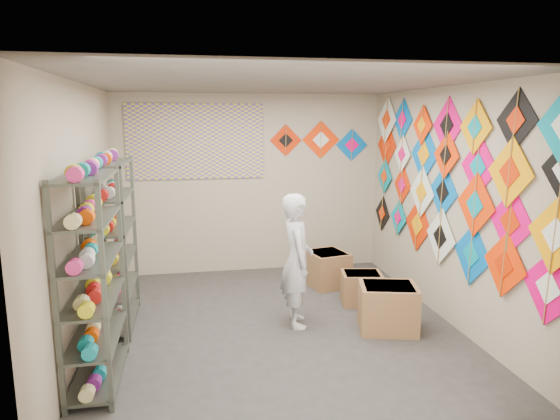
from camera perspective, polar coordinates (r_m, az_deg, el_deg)
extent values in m
plane|color=#302D2A|center=(5.83, -0.44, -13.25)|extent=(4.50, 4.50, 0.00)
plane|color=tan|center=(7.62, -3.43, 2.99)|extent=(4.00, 0.00, 4.00)
plane|color=tan|center=(3.30, 6.48, -7.21)|extent=(4.00, 0.00, 4.00)
plane|color=tan|center=(5.45, -21.65, -0.79)|extent=(0.00, 4.50, 4.50)
plane|color=tan|center=(6.09, 18.39, 0.55)|extent=(0.00, 4.50, 4.50)
plane|color=slate|center=(5.34, -0.48, 14.30)|extent=(4.50, 4.50, 0.00)
cube|color=#4C5147|center=(4.69, -20.61, -7.53)|extent=(0.40, 1.10, 1.90)
cube|color=#4C5147|center=(5.93, -18.49, -3.68)|extent=(0.40, 1.10, 1.90)
cylinder|color=#F63186|center=(4.21, -21.81, -8.29)|extent=(0.12, 0.10, 0.12)
cylinder|color=#FF4A03|center=(4.39, -21.33, -7.49)|extent=(0.12, 0.10, 0.12)
cylinder|color=yellow|center=(4.57, -20.89, -6.76)|extent=(0.12, 0.10, 0.12)
cylinder|color=silver|center=(4.75, -20.49, -6.08)|extent=(0.12, 0.10, 0.12)
cylinder|color=red|center=(4.94, -20.12, -5.45)|extent=(0.12, 0.10, 0.12)
cylinder|color=#82228B|center=(5.12, -19.77, -4.87)|extent=(0.12, 0.10, 0.12)
cylinder|color=#ECD98B|center=(5.44, -19.22, -3.93)|extent=(0.12, 0.10, 0.12)
cylinder|color=teal|center=(5.63, -18.93, -3.45)|extent=(0.12, 0.10, 0.12)
cylinder|color=#F63186|center=(5.81, -18.67, -3.00)|extent=(0.12, 0.10, 0.12)
cylinder|color=#FF4A03|center=(6.00, -18.42, -2.58)|extent=(0.12, 0.10, 0.12)
cylinder|color=yellow|center=(6.18, -18.18, -2.18)|extent=(0.12, 0.10, 0.12)
cylinder|color=silver|center=(6.37, -17.96, -1.80)|extent=(0.12, 0.10, 0.12)
cube|color=#F20067|center=(4.75, 28.39, -7.83)|extent=(0.03, 0.67, 0.67)
cube|color=#FF3000|center=(5.17, 24.26, -5.73)|extent=(0.03, 0.64, 0.64)
cube|color=#005FBC|center=(5.65, 21.06, -4.75)|extent=(0.03, 0.68, 0.68)
cube|color=silver|center=(6.17, 17.86, -2.92)|extent=(0.02, 0.68, 0.68)
cube|color=red|center=(6.73, 15.45, -1.62)|extent=(0.02, 0.71, 0.71)
cube|color=#00879F|center=(7.22, 13.37, -0.85)|extent=(0.03, 0.51, 0.51)
cube|color=black|center=(7.81, 11.63, -0.36)|extent=(0.03, 0.54, 0.54)
cube|color=#FF9D00|center=(4.60, 28.98, -2.53)|extent=(0.03, 0.66, 0.66)
cube|color=#F20067|center=(5.07, 24.86, -1.23)|extent=(0.02, 0.65, 0.65)
cube|color=#FF3000|center=(5.51, 21.43, 0.57)|extent=(0.01, 0.68, 0.68)
cube|color=#005FBC|center=(6.11, 18.12, 2.01)|extent=(0.03, 0.65, 0.65)
cube|color=silver|center=(6.55, 15.89, 1.98)|extent=(0.01, 0.65, 0.65)
cube|color=red|center=(7.11, 13.81, 2.80)|extent=(0.02, 0.54, 0.54)
cube|color=#00879F|center=(7.65, 11.85, 3.78)|extent=(0.02, 0.53, 0.53)
cube|color=#FF9D00|center=(5.03, 24.80, 3.91)|extent=(0.02, 0.67, 0.67)
cube|color=#F20067|center=(5.49, 21.74, 4.61)|extent=(0.01, 0.64, 0.64)
cube|color=#FF3000|center=(6.01, 18.45, 5.98)|extent=(0.04, 0.56, 0.56)
cube|color=#005FBC|center=(6.53, 16.15, 6.16)|extent=(0.03, 0.71, 0.71)
cube|color=silver|center=(7.07, 13.79, 6.23)|extent=(0.02, 0.51, 0.51)
cube|color=red|center=(7.62, 12.10, 7.23)|extent=(0.02, 0.69, 0.69)
cube|color=black|center=(5.02, 25.40, 9.27)|extent=(0.03, 0.59, 0.59)
cube|color=#FF9D00|center=(5.52, 21.43, 8.82)|extent=(0.02, 0.58, 0.58)
cube|color=#F20067|center=(6.05, 18.57, 9.16)|extent=(0.03, 0.66, 0.66)
cube|color=#FF3000|center=(6.56, 15.95, 9.31)|extent=(0.02, 0.50, 0.50)
cube|color=#005FBC|center=(7.13, 13.84, 9.98)|extent=(0.02, 0.60, 0.60)
cube|color=silver|center=(7.60, 12.10, 10.05)|extent=(0.04, 0.69, 0.69)
cube|color=red|center=(7.64, 0.66, 7.96)|extent=(0.49, 0.02, 0.49)
cube|color=#FF3000|center=(7.76, 4.68, 7.99)|extent=(0.59, 0.02, 0.59)
cube|color=#005FBC|center=(7.91, 8.20, 7.36)|extent=(0.51, 0.02, 0.51)
cube|color=#624698|center=(7.49, -9.61, 7.72)|extent=(2.00, 0.01, 1.10)
imported|color=silver|center=(5.66, 1.95, -5.76)|extent=(0.60, 0.43, 1.53)
cube|color=brown|center=(5.80, 12.22, -10.84)|extent=(0.73, 0.65, 0.52)
cube|color=brown|center=(6.53, 9.29, -8.80)|extent=(0.56, 0.49, 0.41)
cube|color=brown|center=(7.12, 5.40, -6.70)|extent=(0.62, 0.66, 0.49)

